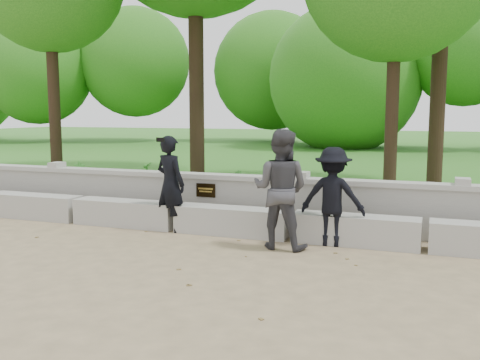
# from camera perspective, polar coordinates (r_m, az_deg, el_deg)

# --- Properties ---
(ground) EXTENTS (80.00, 80.00, 0.00)m
(ground) POSITION_cam_1_polar(r_m,az_deg,el_deg) (7.61, -13.27, -8.14)
(ground) COLOR tan
(ground) RESTS_ON ground
(lawn) EXTENTS (40.00, 22.00, 0.25)m
(lawn) POSITION_cam_1_polar(r_m,az_deg,el_deg) (20.61, 8.55, 2.00)
(lawn) COLOR #367226
(lawn) RESTS_ON ground
(concrete_bench) EXTENTS (11.90, 0.45, 0.45)m
(concrete_bench) POSITION_cam_1_polar(r_m,az_deg,el_deg) (9.16, -6.78, -3.93)
(concrete_bench) COLOR #AAA8A1
(concrete_bench) RESTS_ON ground
(parapet_wall) EXTENTS (12.50, 0.35, 0.90)m
(parapet_wall) POSITION_cam_1_polar(r_m,az_deg,el_deg) (9.74, -4.95, -1.81)
(parapet_wall) COLOR #A09E97
(parapet_wall) RESTS_ON ground
(man_main) EXTENTS (0.68, 0.63, 1.61)m
(man_main) POSITION_cam_1_polar(r_m,az_deg,el_deg) (9.00, -7.43, -0.39)
(man_main) COLOR black
(man_main) RESTS_ON ground
(visitor_left) EXTENTS (0.89, 0.71, 1.75)m
(visitor_left) POSITION_cam_1_polar(r_m,az_deg,el_deg) (7.83, 4.34, -0.98)
(visitor_left) COLOR #39393D
(visitor_left) RESTS_ON ground
(visitor_mid) EXTENTS (0.96, 0.56, 1.48)m
(visitor_mid) POSITION_cam_1_polar(r_m,az_deg,el_deg) (8.10, 9.87, -1.76)
(visitor_mid) COLOR black
(visitor_mid) RESTS_ON ground
(shrub_a) EXTENTS (0.32, 0.36, 0.56)m
(shrub_a) POSITION_cam_1_polar(r_m,az_deg,el_deg) (13.55, -16.68, 0.76)
(shrub_a) COLOR #37812B
(shrub_a) RESTS_ON lawn
(shrub_b) EXTENTS (0.37, 0.41, 0.62)m
(shrub_b) POSITION_cam_1_polar(r_m,az_deg,el_deg) (10.41, -0.54, -0.67)
(shrub_b) COLOR #37812B
(shrub_b) RESTS_ON lawn
(shrub_d) EXTENTS (0.41, 0.44, 0.62)m
(shrub_d) POSITION_cam_1_polar(r_m,az_deg,el_deg) (12.31, -9.90, 0.47)
(shrub_d) COLOR #37812B
(shrub_d) RESTS_ON lawn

